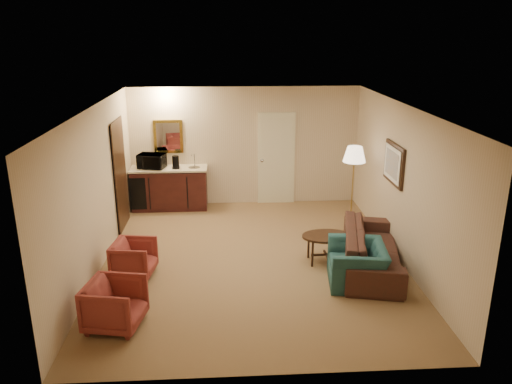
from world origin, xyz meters
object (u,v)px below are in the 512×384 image
coffee_table (326,248)px  rose_chair_far (115,302)px  rose_chair_near (134,257)px  floor_lamp (352,187)px  waste_bin (200,201)px  wetbar_cabinet (170,188)px  sofa (372,242)px  microwave (152,160)px  coffee_maker (176,162)px  teal_armchair (357,258)px

coffee_table → rose_chair_far: bearing=-150.8°
rose_chair_near → floor_lamp: floor_lamp is taller
rose_chair_far → waste_bin: bearing=-0.5°
wetbar_cabinet → rose_chair_near: wetbar_cabinet is taller
rose_chair_near → waste_bin: rose_chair_near is taller
sofa → coffee_table: (-0.70, 0.23, -0.20)m
floor_lamp → rose_chair_near: bearing=-155.1°
rose_chair_far → waste_bin: rose_chair_far is taller
floor_lamp → microwave: bearing=162.0°
waste_bin → coffee_table: bearing=-51.1°
waste_bin → microwave: 1.38m
coffee_table → waste_bin: size_ratio=2.50×
wetbar_cabinet → coffee_maker: coffee_maker is taller
rose_chair_near → teal_armchair: bearing=-89.8°
teal_armchair → rose_chair_far: bearing=-66.8°
teal_armchair → microwave: microwave is taller
wetbar_cabinet → rose_chair_near: size_ratio=2.56×
microwave → teal_armchair: bearing=-31.3°
wetbar_cabinet → floor_lamp: bearing=-19.7°
rose_chair_near → waste_bin: (0.90, 3.08, -0.15)m
teal_armchair → rose_chair_near: teal_armchair is taller
coffee_table → coffee_maker: (-2.73, 2.78, 0.82)m
teal_armchair → coffee_maker: coffee_maker is taller
rose_chair_near → rose_chair_far: bearing=-172.1°
wetbar_cabinet → teal_armchair: bearing=-48.4°
teal_armchair → waste_bin: bearing=-136.8°
teal_armchair → coffee_maker: size_ratio=3.49×
wetbar_cabinet → rose_chair_near: bearing=-94.5°
sofa → teal_armchair: size_ratio=2.34×
rose_chair_far → floor_lamp: bearing=-39.5°
coffee_table → wetbar_cabinet: bearing=135.4°
wetbar_cabinet → microwave: bearing=-179.0°
sofa → waste_bin: sofa is taller
coffee_table → microwave: bearing=138.8°
wetbar_cabinet → rose_chair_near: (-0.25, -3.15, -0.14)m
rose_chair_near → floor_lamp: (3.94, 1.83, 0.50)m
sofa → rose_chair_near: 3.85m
microwave → coffee_maker: 0.52m
teal_armchair → waste_bin: size_ratio=2.86×
rose_chair_near → coffee_table: bearing=-76.6°
teal_armchair → microwave: bearing=-128.1°
wetbar_cabinet → waste_bin: 0.72m
sofa → waste_bin: 4.23m
wetbar_cabinet → waste_bin: wetbar_cabinet is taller
floor_lamp → microwave: floor_lamp is taller
rose_chair_near → coffee_table: rose_chair_near is taller
microwave → coffee_table: bearing=-27.1°
wetbar_cabinet → teal_armchair: size_ratio=1.71×
sofa → rose_chair_near: bearing=103.6°
wetbar_cabinet → sofa: 4.74m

